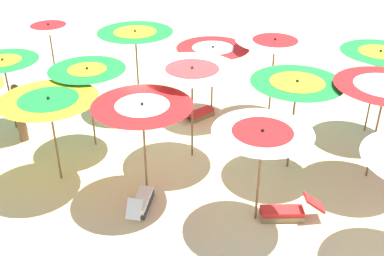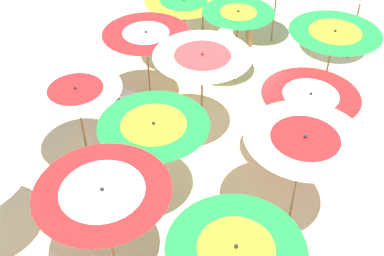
{
  "view_description": "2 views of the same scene",
  "coord_description": "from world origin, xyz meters",
  "px_view_note": "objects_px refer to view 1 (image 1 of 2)",
  "views": [
    {
      "loc": [
        10.02,
        3.93,
        6.68
      ],
      "look_at": [
        0.9,
        0.54,
        1.24
      ],
      "focal_mm": 43.78,
      "sensor_mm": 36.0,
      "label": 1
    },
    {
      "loc": [
        -4.43,
        8.57,
        8.42
      ],
      "look_at": [
        -0.22,
        1.46,
        1.34
      ],
      "focal_mm": 46.07,
      "sensor_mm": 36.0,
      "label": 2
    }
  ],
  "objects_px": {
    "beach_umbrella_12": "(143,112)",
    "lounger_0": "(155,101)",
    "beach_umbrella_3": "(135,38)",
    "beach_umbrella_11": "(262,138)",
    "beach_umbrella_8": "(88,76)",
    "beach_umbrella_9": "(4,66)",
    "lounger_3": "(199,113)",
    "beach_umbrella_7": "(192,76)",
    "lounger_1": "(141,202)",
    "beach_umbrella_6": "(296,90)",
    "lounger_2": "(288,210)",
    "beach_umbrella_13": "(49,106)",
    "beach_umbrella_2": "(213,54)",
    "beach_umbrella_1": "(275,47)",
    "beachgoer_0": "(19,112)",
    "beach_ball": "(359,90)",
    "beach_umbrella_4": "(49,30)",
    "beach_umbrella_0": "(379,59)"
  },
  "relations": [
    {
      "from": "beach_umbrella_7",
      "to": "lounger_0",
      "type": "xyz_separation_m",
      "value": [
        -2.26,
        -2.09,
        -2.06
      ]
    },
    {
      "from": "beach_umbrella_9",
      "to": "beach_umbrella_13",
      "type": "height_order",
      "value": "beach_umbrella_13"
    },
    {
      "from": "beach_umbrella_7",
      "to": "beachgoer_0",
      "type": "bearing_deg",
      "value": -79.28
    },
    {
      "from": "beach_umbrella_12",
      "to": "lounger_0",
      "type": "distance_m",
      "value": 4.84
    },
    {
      "from": "lounger_0",
      "to": "lounger_2",
      "type": "bearing_deg",
      "value": 118.39
    },
    {
      "from": "beach_umbrella_12",
      "to": "beach_umbrella_2",
      "type": "bearing_deg",
      "value": 178.1
    },
    {
      "from": "beach_umbrella_1",
      "to": "beach_umbrella_8",
      "type": "bearing_deg",
      "value": -50.21
    },
    {
      "from": "beach_umbrella_3",
      "to": "beachgoer_0",
      "type": "distance_m",
      "value": 3.96
    },
    {
      "from": "beach_umbrella_11",
      "to": "lounger_2",
      "type": "height_order",
      "value": "beach_umbrella_11"
    },
    {
      "from": "beachgoer_0",
      "to": "beach_ball",
      "type": "relative_size",
      "value": 4.89
    },
    {
      "from": "beach_umbrella_4",
      "to": "beach_umbrella_13",
      "type": "distance_m",
      "value": 5.16
    },
    {
      "from": "lounger_1",
      "to": "lounger_2",
      "type": "bearing_deg",
      "value": -85.96
    },
    {
      "from": "beach_umbrella_1",
      "to": "beach_umbrella_6",
      "type": "xyz_separation_m",
      "value": [
        2.65,
        1.06,
        -0.05
      ]
    },
    {
      "from": "beach_umbrella_6",
      "to": "beach_umbrella_4",
      "type": "bearing_deg",
      "value": -102.42
    },
    {
      "from": "beach_umbrella_11",
      "to": "lounger_0",
      "type": "bearing_deg",
      "value": -134.35
    },
    {
      "from": "beach_umbrella_0",
      "to": "lounger_3",
      "type": "distance_m",
      "value": 5.26
    },
    {
      "from": "beach_umbrella_3",
      "to": "beach_umbrella_12",
      "type": "relative_size",
      "value": 1.06
    },
    {
      "from": "beach_umbrella_1",
      "to": "beach_umbrella_7",
      "type": "bearing_deg",
      "value": -25.21
    },
    {
      "from": "beach_umbrella_7",
      "to": "beach_umbrella_13",
      "type": "distance_m",
      "value": 3.39
    },
    {
      "from": "beachgoer_0",
      "to": "beach_umbrella_9",
      "type": "bearing_deg",
      "value": -156.22
    },
    {
      "from": "beach_umbrella_3",
      "to": "beach_umbrella_1",
      "type": "bearing_deg",
      "value": 100.66
    },
    {
      "from": "beach_umbrella_3",
      "to": "beach_umbrella_11",
      "type": "relative_size",
      "value": 1.11
    },
    {
      "from": "beach_umbrella_0",
      "to": "lounger_2",
      "type": "xyz_separation_m",
      "value": [
        4.64,
        -1.41,
        -1.99
      ]
    },
    {
      "from": "beach_umbrella_11",
      "to": "beach_umbrella_9",
      "type": "bearing_deg",
      "value": -101.42
    },
    {
      "from": "lounger_3",
      "to": "beach_umbrella_7",
      "type": "bearing_deg",
      "value": -134.91
    },
    {
      "from": "beach_umbrella_13",
      "to": "lounger_2",
      "type": "distance_m",
      "value": 5.76
    },
    {
      "from": "beach_umbrella_7",
      "to": "lounger_1",
      "type": "xyz_separation_m",
      "value": [
        2.5,
        -0.29,
        -2.06
      ]
    },
    {
      "from": "beach_umbrella_7",
      "to": "beach_umbrella_0",
      "type": "bearing_deg",
      "value": 125.17
    },
    {
      "from": "beach_umbrella_7",
      "to": "lounger_2",
      "type": "xyz_separation_m",
      "value": [
        1.66,
        2.82,
        -2.05
      ]
    },
    {
      "from": "beach_umbrella_13",
      "to": "lounger_0",
      "type": "relative_size",
      "value": 1.77
    },
    {
      "from": "beach_umbrella_7",
      "to": "beach_umbrella_3",
      "type": "bearing_deg",
      "value": -130.19
    },
    {
      "from": "beach_umbrella_9",
      "to": "beach_umbrella_11",
      "type": "xyz_separation_m",
      "value": [
        1.52,
        7.53,
        0.1
      ]
    },
    {
      "from": "lounger_1",
      "to": "beachgoer_0",
      "type": "relative_size",
      "value": 0.76
    },
    {
      "from": "beach_umbrella_1",
      "to": "lounger_0",
      "type": "bearing_deg",
      "value": -78.38
    },
    {
      "from": "beach_umbrella_6",
      "to": "beach_umbrella_11",
      "type": "distance_m",
      "value": 2.26
    },
    {
      "from": "beach_umbrella_6",
      "to": "lounger_3",
      "type": "height_order",
      "value": "beach_umbrella_6"
    },
    {
      "from": "beach_umbrella_9",
      "to": "lounger_2",
      "type": "relative_size",
      "value": 1.54
    },
    {
      "from": "lounger_3",
      "to": "lounger_2",
      "type": "bearing_deg",
      "value": -107.44
    },
    {
      "from": "beach_umbrella_7",
      "to": "beach_umbrella_11",
      "type": "height_order",
      "value": "beach_umbrella_7"
    },
    {
      "from": "beach_umbrella_2",
      "to": "lounger_3",
      "type": "distance_m",
      "value": 1.82
    },
    {
      "from": "beach_umbrella_4",
      "to": "beach_umbrella_7",
      "type": "relative_size",
      "value": 0.95
    },
    {
      "from": "beach_umbrella_2",
      "to": "lounger_0",
      "type": "relative_size",
      "value": 1.72
    },
    {
      "from": "beach_umbrella_0",
      "to": "beach_umbrella_4",
      "type": "height_order",
      "value": "beach_umbrella_0"
    },
    {
      "from": "beach_umbrella_9",
      "to": "beach_umbrella_13",
      "type": "bearing_deg",
      "value": 57.6
    },
    {
      "from": "beach_umbrella_2",
      "to": "lounger_0",
      "type": "height_order",
      "value": "beach_umbrella_2"
    },
    {
      "from": "lounger_0",
      "to": "beach_umbrella_1",
      "type": "bearing_deg",
      "value": 168.67
    },
    {
      "from": "lounger_1",
      "to": "beach_umbrella_6",
      "type": "bearing_deg",
      "value": -55.23
    },
    {
      "from": "beach_umbrella_1",
      "to": "lounger_3",
      "type": "bearing_deg",
      "value": -63.01
    },
    {
      "from": "beach_umbrella_2",
      "to": "beach_umbrella_11",
      "type": "height_order",
      "value": "beach_umbrella_11"
    },
    {
      "from": "beach_umbrella_8",
      "to": "beach_umbrella_9",
      "type": "xyz_separation_m",
      "value": [
        -0.03,
        -2.68,
        -0.13
      ]
    }
  ]
}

